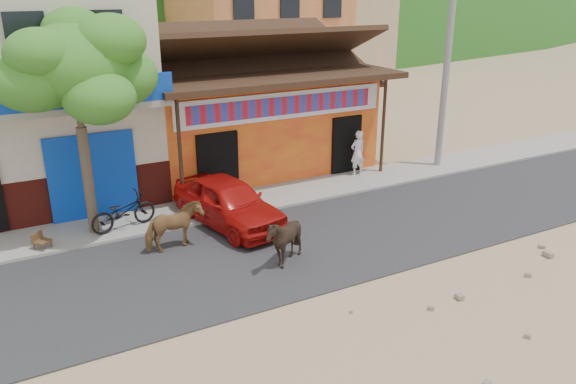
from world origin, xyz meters
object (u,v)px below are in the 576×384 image
object	(u,v)px
red_car	(228,202)
cafe_chair_right	(41,235)
scooter	(123,212)
cow_tan	(174,227)
tree	(81,127)
pedestrian	(358,153)
cow_dark	(284,240)
utility_pole	(447,59)

from	to	relation	value
red_car	cafe_chair_right	xyz separation A→B (m)	(-5.00, 0.69, -0.23)
scooter	cow_tan	bearing A→B (deg)	-166.38
scooter	tree	bearing A→B (deg)	65.24
cow_tan	red_car	bearing A→B (deg)	-75.27
red_car	cafe_chair_right	world-z (taller)	red_car
tree	red_car	world-z (taller)	tree
tree	pedestrian	distance (m)	9.68
tree	cow_dark	bearing A→B (deg)	-46.90
red_car	cafe_chair_right	distance (m)	5.05
utility_pole	red_car	xyz separation A→B (m)	(-9.20, -1.35, -3.38)
scooter	pedestrian	bearing A→B (deg)	-96.95
cow_dark	scooter	bearing A→B (deg)	-132.04
scooter	pedestrian	xyz separation A→B (m)	(8.60, 0.88, 0.31)
tree	scooter	xyz separation A→B (m)	(0.80, -0.17, -2.50)
cow_tan	scooter	distance (m)	2.04
red_car	pedestrian	xyz separation A→B (m)	(5.80, 1.86, 0.20)
tree	cow_tan	xyz separation A→B (m)	(1.71, -2.00, -2.44)
pedestrian	utility_pole	bearing A→B (deg)	166.78
cow_tan	cafe_chair_right	world-z (taller)	cow_tan
utility_pole	cafe_chair_right	world-z (taller)	utility_pole
tree	cow_tan	size ratio (longest dim) A/B	3.96
tree	scooter	world-z (taller)	tree
utility_pole	pedestrian	xyz separation A→B (m)	(-3.40, 0.51, -3.18)
pedestrian	cow_dark	bearing A→B (deg)	36.37
utility_pole	cafe_chair_right	distance (m)	14.67
cow_dark	pedestrian	xyz separation A→B (m)	(5.55, 4.83, 0.23)
cow_dark	red_car	world-z (taller)	red_car
pedestrian	tree	bearing A→B (deg)	-0.35
red_car	scooter	distance (m)	2.97
pedestrian	scooter	bearing A→B (deg)	1.17
red_car	tree	bearing A→B (deg)	150.33
cow_dark	scooter	size ratio (longest dim) A/B	0.69
cafe_chair_right	cow_tan	bearing A→B (deg)	-65.45
cafe_chair_right	red_car	bearing A→B (deg)	-47.07
tree	utility_pole	bearing A→B (deg)	0.90
utility_pole	cow_tan	world-z (taller)	utility_pole
tree	cafe_chair_right	distance (m)	2.99
tree	cow_tan	distance (m)	3.59
cow_tan	pedestrian	world-z (taller)	pedestrian
tree	cow_tan	world-z (taller)	tree
red_car	cow_tan	bearing A→B (deg)	-167.88
utility_pole	scooter	size ratio (longest dim) A/B	4.17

